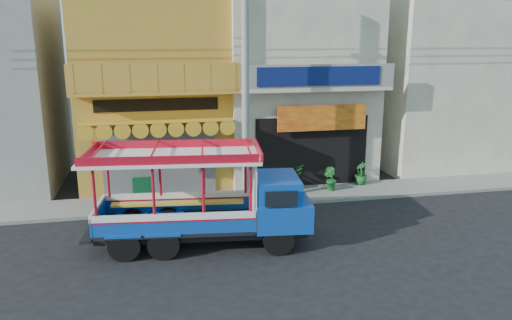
{
  "coord_description": "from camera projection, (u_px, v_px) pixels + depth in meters",
  "views": [
    {
      "loc": [
        -4.14,
        -13.61,
        6.02
      ],
      "look_at": [
        -0.8,
        2.5,
        1.9
      ],
      "focal_mm": 35.0,
      "sensor_mm": 36.0,
      "label": 1
    }
  ],
  "objects": [
    {
      "name": "ground",
      "position": [
        298.0,
        239.0,
        15.21
      ],
      "size": [
        90.0,
        90.0,
        0.0
      ],
      "primitive_type": "plane",
      "color": "black",
      "rests_on": "ground"
    },
    {
      "name": "shophouse_left",
      "position": [
        155.0,
        82.0,
        20.98
      ],
      "size": [
        6.0,
        7.5,
        8.24
      ],
      "color": "gold",
      "rests_on": "ground"
    },
    {
      "name": "potted_plant_c",
      "position": [
        361.0,
        173.0,
        20.25
      ],
      "size": [
        0.53,
        0.53,
        0.93
      ],
      "primitive_type": "imported",
      "rotation": [
        0.0,
        0.0,
        4.69
      ],
      "color": "#1A5C24",
      "rests_on": "sidewalk"
    },
    {
      "name": "party_pilaster",
      "position": [
        238.0,
        91.0,
        18.64
      ],
      "size": [
        0.35,
        0.3,
        8.0
      ],
      "primitive_type": "cube",
      "color": "#BAAF99",
      "rests_on": "ground"
    },
    {
      "name": "potted_plant_a",
      "position": [
        292.0,
        177.0,
        19.59
      ],
      "size": [
        1.17,
        1.11,
        1.02
      ],
      "primitive_type": "imported",
      "rotation": [
        0.0,
        0.0,
        0.44
      ],
      "color": "#1A5C24",
      "rests_on": "sidewalk"
    },
    {
      "name": "songthaew_truck",
      "position": [
        217.0,
        199.0,
        14.42
      ],
      "size": [
        6.57,
        2.75,
        2.98
      ],
      "color": "black",
      "rests_on": "ground"
    },
    {
      "name": "shophouse_right",
      "position": [
        293.0,
        80.0,
        22.17
      ],
      "size": [
        6.0,
        6.75,
        8.24
      ],
      "color": "#BAAF99",
      "rests_on": "ground"
    },
    {
      "name": "filler_building_right",
      "position": [
        434.0,
        84.0,
        23.65
      ],
      "size": [
        6.0,
        6.0,
        7.6
      ],
      "primitive_type": "cube",
      "color": "#BAAF99",
      "rests_on": "ground"
    },
    {
      "name": "potted_plant_b",
      "position": [
        330.0,
        179.0,
        19.48
      ],
      "size": [
        0.62,
        0.64,
        0.91
      ],
      "primitive_type": "imported",
      "rotation": [
        0.0,
        0.0,
        2.19
      ],
      "color": "#1A5C24",
      "rests_on": "sidewalk"
    },
    {
      "name": "green_sign",
      "position": [
        143.0,
        193.0,
        17.76
      ],
      "size": [
        0.67,
        0.33,
        1.03
      ],
      "color": "black",
      "rests_on": "sidewalk"
    },
    {
      "name": "sidewalk",
      "position": [
        268.0,
        196.0,
        18.99
      ],
      "size": [
        30.0,
        2.0,
        0.12
      ],
      "primitive_type": "cube",
      "color": "slate",
      "rests_on": "ground"
    },
    {
      "name": "utility_pole",
      "position": [
        250.0,
        65.0,
        16.95
      ],
      "size": [
        28.0,
        0.26,
        9.0
      ],
      "color": "gray",
      "rests_on": "ground"
    }
  ]
}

